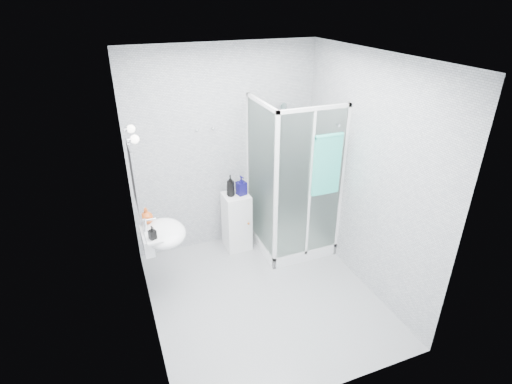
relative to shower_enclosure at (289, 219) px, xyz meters
name	(u,v)px	position (x,y,z in m)	size (l,w,h in m)	color
room	(264,194)	(-0.67, -0.77, 0.85)	(2.40, 2.60, 2.60)	silver
shower_enclosure	(289,219)	(0.00, 0.00, 0.00)	(0.90, 0.95, 2.00)	white
wall_basin	(162,234)	(-1.66, -0.32, 0.35)	(0.46, 0.56, 0.35)	white
mirror	(133,176)	(-1.85, -0.32, 1.05)	(0.02, 0.60, 0.70)	white
vanity_lights	(132,134)	(-1.80, -0.32, 1.47)	(0.10, 0.40, 0.08)	silver
wall_hooks	(205,129)	(-0.92, 0.49, 1.17)	(0.23, 0.06, 0.03)	silver
storage_cabinet	(237,221)	(-0.62, 0.28, -0.06)	(0.33, 0.35, 0.78)	white
hand_towel	(327,163)	(0.26, -0.40, 0.90)	(0.34, 0.05, 0.73)	#35CAB2
shampoo_bottle_a	(231,186)	(-0.68, 0.29, 0.47)	(0.11, 0.11, 0.28)	black
shampoo_bottle_b	(241,185)	(-0.55, 0.28, 0.46)	(0.11, 0.12, 0.25)	#110D53
soap_dispenser_orange	(146,215)	(-1.77, -0.14, 0.50)	(0.14, 0.14, 0.18)	#BA4915
soap_dispenser_black	(152,233)	(-1.76, -0.48, 0.49)	(0.07, 0.07, 0.15)	black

